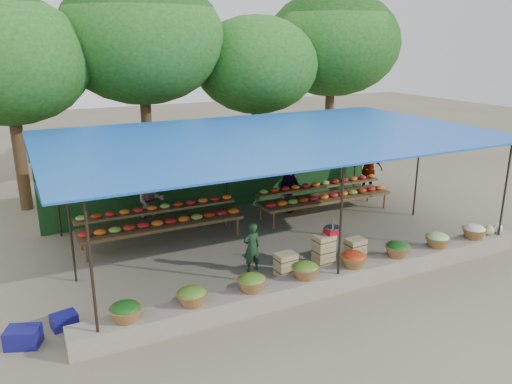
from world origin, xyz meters
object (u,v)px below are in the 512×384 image
weighing_scale (332,230)px  vendor_seated (252,247)px  blue_crate_front (23,337)px  blue_crate_back (64,321)px  crate_counter (323,254)px

weighing_scale → vendor_seated: 1.89m
weighing_scale → blue_crate_front: (-6.56, -0.36, -0.69)m
blue_crate_front → blue_crate_back: (0.69, 0.30, -0.03)m
crate_counter → weighing_scale: weighing_scale is taller
weighing_scale → blue_crate_front: 6.60m
vendor_seated → blue_crate_back: vendor_seated is taller
weighing_scale → vendor_seated: vendor_seated is taller
vendor_seated → blue_crate_back: size_ratio=2.59×
crate_counter → vendor_seated: bearing=161.7°
weighing_scale → blue_crate_back: 5.91m
crate_counter → blue_crate_front: (-6.31, -0.36, -0.15)m
weighing_scale → blue_crate_back: bearing=-179.4°
crate_counter → weighing_scale: size_ratio=6.44×
blue_crate_back → weighing_scale: bearing=-10.5°
weighing_scale → blue_crate_back: weighing_scale is taller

